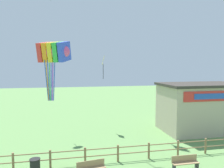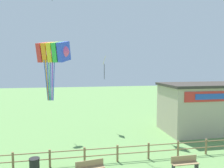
% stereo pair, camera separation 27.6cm
% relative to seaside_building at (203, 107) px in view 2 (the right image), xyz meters
% --- Properties ---
extents(wooden_fence, '(17.75, 0.14, 1.14)m').
position_rel_seaside_building_xyz_m(wooden_fence, '(-9.73, -5.29, -1.73)').
color(wooden_fence, olive).
rests_on(wooden_fence, ground_plane).
extents(seaside_building, '(7.99, 4.87, 4.72)m').
position_rel_seaside_building_xyz_m(seaside_building, '(0.00, 0.00, 0.00)').
color(seaside_building, '#B7A88E').
rests_on(seaside_building, ground_plane).
extents(park_bench_near_fence, '(1.74, 0.67, 0.87)m').
position_rel_seaside_building_xyz_m(park_bench_near_fence, '(-11.70, -6.82, -1.90)').
color(park_bench_near_fence, '#9E7F56').
rests_on(park_bench_near_fence, ground_plane).
extents(park_bench_by_building, '(1.70, 0.41, 0.87)m').
position_rel_seaside_building_xyz_m(park_bench_by_building, '(-5.90, -7.25, -1.90)').
color(park_bench_by_building, '#9E7F56').
rests_on(park_bench_by_building, ground_plane).
extents(trash_bin, '(0.63, 0.63, 0.94)m').
position_rel_seaside_building_xyz_m(trash_bin, '(-14.95, -6.00, -1.91)').
color(trash_bin, black).
rests_on(trash_bin, ground_plane).
extents(kite_rainbow_parafoil, '(2.47, 2.14, 3.77)m').
position_rel_seaside_building_xyz_m(kite_rainbow_parafoil, '(-13.78, -4.94, 4.92)').
color(kite_rainbow_parafoil, '#E54C8C').
extents(kite_yellow_diamond, '(0.36, 0.72, 2.40)m').
position_rel_seaside_building_xyz_m(kite_yellow_diamond, '(-9.33, 3.18, 4.37)').
color(kite_yellow_diamond, yellow).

